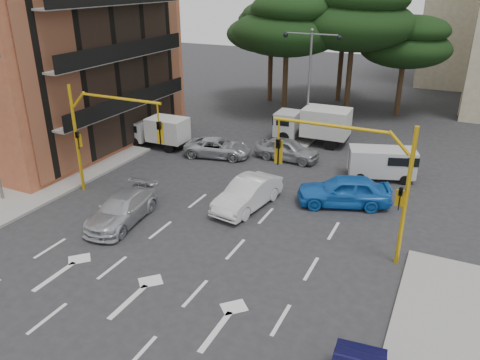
{
  "coord_description": "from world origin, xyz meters",
  "views": [
    {
      "loc": [
        9.87,
        -15.98,
        11.1
      ],
      "look_at": [
        0.44,
        3.73,
        1.6
      ],
      "focal_mm": 35.0,
      "sensor_mm": 36.0,
      "label": 1
    }
  ],
  "objects_px": {
    "car_silver_wagon": "(122,209)",
    "box_truck_a": "(158,132)",
    "car_blue_compact": "(344,191)",
    "car_silver_cross_a": "(218,148)",
    "car_silver_cross_b": "(287,149)",
    "van_white": "(381,163)",
    "car_white_hatch": "(248,194)",
    "signal_mast_right": "(363,171)",
    "signal_mast_left": "(100,128)",
    "box_truck_b": "(313,125)",
    "street_lamp_center": "(310,66)"
  },
  "relations": [
    {
      "from": "car_silver_wagon",
      "to": "signal_mast_right",
      "type": "bearing_deg",
      "value": 3.58
    },
    {
      "from": "car_silver_cross_a",
      "to": "van_white",
      "type": "distance_m",
      "value": 10.59
    },
    {
      "from": "car_silver_cross_b",
      "to": "box_truck_a",
      "type": "height_order",
      "value": "box_truck_a"
    },
    {
      "from": "car_blue_compact",
      "to": "car_silver_wagon",
      "type": "distance_m",
      "value": 11.39
    },
    {
      "from": "van_white",
      "to": "street_lamp_center",
      "type": "bearing_deg",
      "value": -147.45
    },
    {
      "from": "street_lamp_center",
      "to": "car_white_hatch",
      "type": "xyz_separation_m",
      "value": [
        0.75,
        -11.99,
        -4.66
      ]
    },
    {
      "from": "signal_mast_left",
      "to": "van_white",
      "type": "distance_m",
      "value": 16.14
    },
    {
      "from": "car_silver_cross_a",
      "to": "box_truck_b",
      "type": "height_order",
      "value": "box_truck_b"
    },
    {
      "from": "box_truck_a",
      "to": "signal_mast_right",
      "type": "bearing_deg",
      "value": -117.99
    },
    {
      "from": "street_lamp_center",
      "to": "box_truck_a",
      "type": "xyz_separation_m",
      "value": [
        -8.96,
        -6.0,
        -4.34
      ]
    },
    {
      "from": "car_blue_compact",
      "to": "box_truck_b",
      "type": "relative_size",
      "value": 0.9
    },
    {
      "from": "car_white_hatch",
      "to": "car_silver_cross_b",
      "type": "height_order",
      "value": "car_white_hatch"
    },
    {
      "from": "car_silver_cross_b",
      "to": "van_white",
      "type": "distance_m",
      "value": 6.16
    },
    {
      "from": "signal_mast_left",
      "to": "van_white",
      "type": "bearing_deg",
      "value": 34.27
    },
    {
      "from": "signal_mast_left",
      "to": "car_silver_cross_a",
      "type": "xyz_separation_m",
      "value": [
        2.57,
        8.06,
        -3.27
      ]
    },
    {
      "from": "street_lamp_center",
      "to": "car_silver_cross_a",
      "type": "height_order",
      "value": "street_lamp_center"
    },
    {
      "from": "van_white",
      "to": "box_truck_b",
      "type": "height_order",
      "value": "box_truck_b"
    },
    {
      "from": "car_blue_compact",
      "to": "car_silver_cross_a",
      "type": "relative_size",
      "value": 1.09
    },
    {
      "from": "signal_mast_right",
      "to": "car_white_hatch",
      "type": "xyz_separation_m",
      "value": [
        -6.06,
        2.02,
        -3.12
      ]
    },
    {
      "from": "street_lamp_center",
      "to": "car_silver_cross_b",
      "type": "xyz_separation_m",
      "value": [
        0.18,
        -4.52,
        -4.71
      ]
    },
    {
      "from": "car_blue_compact",
      "to": "car_silver_cross_b",
      "type": "xyz_separation_m",
      "value": [
        -5.01,
        5.04,
        -0.1
      ]
    },
    {
      "from": "signal_mast_right",
      "to": "signal_mast_left",
      "type": "bearing_deg",
      "value": 180.0
    },
    {
      "from": "signal_mast_right",
      "to": "car_silver_cross_a",
      "type": "bearing_deg",
      "value": 143.88
    },
    {
      "from": "car_white_hatch",
      "to": "car_silver_wagon",
      "type": "height_order",
      "value": "car_white_hatch"
    },
    {
      "from": "box_truck_a",
      "to": "box_truck_b",
      "type": "relative_size",
      "value": 0.82
    },
    {
      "from": "signal_mast_right",
      "to": "signal_mast_left",
      "type": "distance_m",
      "value": 13.61
    },
    {
      "from": "street_lamp_center",
      "to": "box_truck_a",
      "type": "relative_size",
      "value": 1.76
    },
    {
      "from": "signal_mast_right",
      "to": "street_lamp_center",
      "type": "height_order",
      "value": "street_lamp_center"
    },
    {
      "from": "signal_mast_right",
      "to": "street_lamp_center",
      "type": "distance_m",
      "value": 15.65
    },
    {
      "from": "car_silver_wagon",
      "to": "box_truck_a",
      "type": "distance_m",
      "value": 11.19
    },
    {
      "from": "street_lamp_center",
      "to": "signal_mast_left",
      "type": "bearing_deg",
      "value": -115.91
    },
    {
      "from": "car_blue_compact",
      "to": "street_lamp_center",
      "type": "bearing_deg",
      "value": -172.08
    },
    {
      "from": "car_blue_compact",
      "to": "car_silver_cross_a",
      "type": "bearing_deg",
      "value": -131.5
    },
    {
      "from": "street_lamp_center",
      "to": "car_white_hatch",
      "type": "distance_m",
      "value": 12.88
    },
    {
      "from": "van_white",
      "to": "box_truck_b",
      "type": "relative_size",
      "value": 0.71
    },
    {
      "from": "car_silver_wagon",
      "to": "box_truck_a",
      "type": "bearing_deg",
      "value": 108.36
    },
    {
      "from": "car_white_hatch",
      "to": "box_truck_a",
      "type": "height_order",
      "value": "box_truck_a"
    },
    {
      "from": "car_silver_cross_a",
      "to": "box_truck_b",
      "type": "xyz_separation_m",
      "value": [
        4.84,
        5.45,
        0.71
      ]
    },
    {
      "from": "signal_mast_right",
      "to": "car_silver_cross_b",
      "type": "xyz_separation_m",
      "value": [
        -6.63,
        9.49,
        -3.17
      ]
    },
    {
      "from": "signal_mast_right",
      "to": "box_truck_a",
      "type": "bearing_deg",
      "value": 153.07
    },
    {
      "from": "signal_mast_left",
      "to": "car_silver_wagon",
      "type": "relative_size",
      "value": 1.26
    },
    {
      "from": "car_silver_cross_b",
      "to": "van_white",
      "type": "xyz_separation_m",
      "value": [
        6.13,
        -0.56,
        0.23
      ]
    },
    {
      "from": "car_silver_cross_b",
      "to": "signal_mast_left",
      "type": "bearing_deg",
      "value": 145.59
    },
    {
      "from": "car_blue_compact",
      "to": "car_silver_cross_a",
      "type": "xyz_separation_m",
      "value": [
        -9.42,
        3.6,
        -0.21
      ]
    },
    {
      "from": "van_white",
      "to": "box_truck_b",
      "type": "xyz_separation_m",
      "value": [
        -5.7,
        4.57,
        0.37
      ]
    },
    {
      "from": "van_white",
      "to": "signal_mast_left",
      "type": "bearing_deg",
      "value": -74.36
    },
    {
      "from": "signal_mast_left",
      "to": "car_silver_wagon",
      "type": "distance_m",
      "value": 4.65
    },
    {
      "from": "signal_mast_left",
      "to": "box_truck_b",
      "type": "xyz_separation_m",
      "value": [
        7.41,
        13.51,
        -2.56
      ]
    },
    {
      "from": "signal_mast_right",
      "to": "car_blue_compact",
      "type": "distance_m",
      "value": 5.64
    },
    {
      "from": "car_silver_cross_a",
      "to": "car_silver_wagon",
      "type": "bearing_deg",
      "value": 168.57
    }
  ]
}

